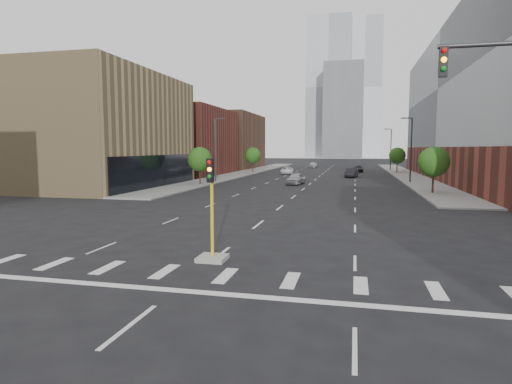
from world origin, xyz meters
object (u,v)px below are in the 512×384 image
(median_traffic_signal, at_px, (212,238))
(car_deep_right, at_px, (358,169))
(car_near_left, at_px, (296,179))
(car_distant, at_px, (313,165))
(car_far_left, at_px, (287,170))
(car_mid_right, at_px, (352,173))

(median_traffic_signal, bearing_deg, car_deep_right, 84.76)
(median_traffic_signal, distance_m, car_deep_right, 72.66)
(car_near_left, height_order, car_deep_right, car_near_left)
(car_deep_right, relative_size, car_distant, 1.11)
(median_traffic_signal, xyz_separation_m, car_far_left, (-6.49, 62.40, -0.30))
(car_near_left, height_order, car_mid_right, car_mid_right)
(car_mid_right, distance_m, car_distant, 35.18)
(car_near_left, relative_size, car_mid_right, 0.96)
(car_near_left, xyz_separation_m, car_deep_right, (8.37, 32.76, -0.10))
(median_traffic_signal, relative_size, car_mid_right, 0.93)
(car_distant, bearing_deg, car_near_left, -84.75)
(median_traffic_signal, relative_size, car_near_left, 0.97)
(car_mid_right, height_order, car_distant, car_mid_right)
(median_traffic_signal, distance_m, car_mid_right, 55.95)
(car_distant, bearing_deg, car_mid_right, -71.73)
(car_mid_right, relative_size, car_distant, 1.12)
(car_mid_right, distance_m, car_deep_right, 16.72)
(car_far_left, height_order, car_distant, car_distant)
(car_mid_right, relative_size, car_far_left, 0.98)
(car_near_left, bearing_deg, car_deep_right, 83.33)
(median_traffic_signal, distance_m, car_far_left, 62.74)
(car_deep_right, bearing_deg, median_traffic_signal, -92.27)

